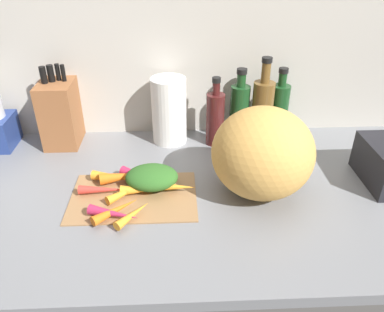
{
  "coord_description": "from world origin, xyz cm",
  "views": [
    {
      "loc": [
        -1.34,
        -91.11,
        64.98
      ],
      "look_at": [
        2.8,
        -0.52,
        11.06
      ],
      "focal_mm": 35.72,
      "sensor_mm": 36.0,
      "label": 1
    }
  ],
  "objects_px": {
    "carrot_7": "(169,187)",
    "paper_towel_roll": "(169,111)",
    "cutting_board": "(134,196)",
    "carrot_2": "(114,214)",
    "carrot_6": "(126,176)",
    "bottle_2": "(262,110)",
    "bottle_1": "(239,112)",
    "carrot_1": "(127,191)",
    "carrot_3": "(104,190)",
    "carrot_8": "(140,190)",
    "bottle_3": "(279,109)",
    "carrot_5": "(140,176)",
    "winter_squash": "(263,153)",
    "knife_block": "(61,112)",
    "carrot_9": "(116,210)",
    "carrot_0": "(116,177)",
    "carrot_4": "(133,214)",
    "bottle_0": "(215,118)"
  },
  "relations": [
    {
      "from": "carrot_7",
      "to": "paper_towel_roll",
      "type": "distance_m",
      "value": 0.34
    },
    {
      "from": "cutting_board",
      "to": "carrot_2",
      "type": "height_order",
      "value": "carrot_2"
    },
    {
      "from": "cutting_board",
      "to": "paper_towel_roll",
      "type": "xyz_separation_m",
      "value": [
        0.1,
        0.33,
        0.11
      ]
    },
    {
      "from": "carrot_6",
      "to": "bottle_2",
      "type": "bearing_deg",
      "value": 28.84
    },
    {
      "from": "cutting_board",
      "to": "bottle_1",
      "type": "bearing_deg",
      "value": 43.91
    },
    {
      "from": "carrot_1",
      "to": "carrot_3",
      "type": "distance_m",
      "value": 0.07
    },
    {
      "from": "carrot_1",
      "to": "carrot_8",
      "type": "xyz_separation_m",
      "value": [
        0.03,
        0.0,
        0.0
      ]
    },
    {
      "from": "cutting_board",
      "to": "bottle_2",
      "type": "distance_m",
      "value": 0.54
    },
    {
      "from": "carrot_8",
      "to": "bottle_3",
      "type": "height_order",
      "value": "bottle_3"
    },
    {
      "from": "carrot_5",
      "to": "winter_squash",
      "type": "relative_size",
      "value": 0.47
    },
    {
      "from": "carrot_2",
      "to": "carrot_6",
      "type": "xyz_separation_m",
      "value": [
        0.01,
        0.17,
        0.0
      ]
    },
    {
      "from": "carrot_1",
      "to": "carrot_2",
      "type": "relative_size",
      "value": 0.96
    },
    {
      "from": "cutting_board",
      "to": "winter_squash",
      "type": "bearing_deg",
      "value": 2.23
    },
    {
      "from": "knife_block",
      "to": "paper_towel_roll",
      "type": "bearing_deg",
      "value": -1.93
    },
    {
      "from": "carrot_9",
      "to": "winter_squash",
      "type": "bearing_deg",
      "value": 13.65
    },
    {
      "from": "carrot_0",
      "to": "paper_towel_roll",
      "type": "distance_m",
      "value": 0.32
    },
    {
      "from": "paper_towel_roll",
      "to": "bottle_2",
      "type": "bearing_deg",
      "value": -3.45
    },
    {
      "from": "winter_squash",
      "to": "bottle_2",
      "type": "relative_size",
      "value": 0.93
    },
    {
      "from": "bottle_1",
      "to": "carrot_4",
      "type": "bearing_deg",
      "value": -127.91
    },
    {
      "from": "carrot_8",
      "to": "knife_block",
      "type": "distance_m",
      "value": 0.46
    },
    {
      "from": "carrot_4",
      "to": "paper_towel_roll",
      "type": "relative_size",
      "value": 0.51
    },
    {
      "from": "bottle_0",
      "to": "carrot_4",
      "type": "bearing_deg",
      "value": -121.46
    },
    {
      "from": "cutting_board",
      "to": "carrot_3",
      "type": "relative_size",
      "value": 2.51
    },
    {
      "from": "carrot_3",
      "to": "winter_squash",
      "type": "distance_m",
      "value": 0.45
    },
    {
      "from": "paper_towel_roll",
      "to": "carrot_9",
      "type": "bearing_deg",
      "value": -108.4
    },
    {
      "from": "cutting_board",
      "to": "carrot_6",
      "type": "distance_m",
      "value": 0.08
    },
    {
      "from": "bottle_0",
      "to": "bottle_2",
      "type": "distance_m",
      "value": 0.16
    },
    {
      "from": "carrot_3",
      "to": "bottle_0",
      "type": "bearing_deg",
      "value": 41.04
    },
    {
      "from": "cutting_board",
      "to": "winter_squash",
      "type": "height_order",
      "value": "winter_squash"
    },
    {
      "from": "carrot_2",
      "to": "bottle_3",
      "type": "distance_m",
      "value": 0.7
    },
    {
      "from": "carrot_1",
      "to": "carrot_8",
      "type": "distance_m",
      "value": 0.03
    },
    {
      "from": "cutting_board",
      "to": "carrot_7",
      "type": "bearing_deg",
      "value": 6.44
    },
    {
      "from": "cutting_board",
      "to": "carrot_3",
      "type": "height_order",
      "value": "carrot_3"
    },
    {
      "from": "carrot_3",
      "to": "bottle_0",
      "type": "distance_m",
      "value": 0.46
    },
    {
      "from": "carrot_7",
      "to": "carrot_6",
      "type": "bearing_deg",
      "value": 155.13
    },
    {
      "from": "carrot_1",
      "to": "bottle_1",
      "type": "bearing_deg",
      "value": 42.54
    },
    {
      "from": "cutting_board",
      "to": "carrot_6",
      "type": "bearing_deg",
      "value": 111.41
    },
    {
      "from": "carrot_6",
      "to": "carrot_9",
      "type": "bearing_deg",
      "value": -93.82
    },
    {
      "from": "knife_block",
      "to": "bottle_0",
      "type": "height_order",
      "value": "knife_block"
    },
    {
      "from": "carrot_2",
      "to": "carrot_6",
      "type": "bearing_deg",
      "value": 85.05
    },
    {
      "from": "carrot_0",
      "to": "paper_towel_roll",
      "type": "relative_size",
      "value": 0.65
    },
    {
      "from": "carrot_2",
      "to": "bottle_1",
      "type": "distance_m",
      "value": 0.58
    },
    {
      "from": "carrot_0",
      "to": "knife_block",
      "type": "bearing_deg",
      "value": 127.62
    },
    {
      "from": "carrot_1",
      "to": "winter_squash",
      "type": "height_order",
      "value": "winter_squash"
    },
    {
      "from": "carrot_3",
      "to": "winter_squash",
      "type": "relative_size",
      "value": 0.5
    },
    {
      "from": "carrot_2",
      "to": "carrot_4",
      "type": "distance_m",
      "value": 0.05
    },
    {
      "from": "carrot_3",
      "to": "bottle_0",
      "type": "height_order",
      "value": "bottle_0"
    },
    {
      "from": "carrot_0",
      "to": "bottle_2",
      "type": "distance_m",
      "value": 0.54
    },
    {
      "from": "carrot_6",
      "to": "bottle_3",
      "type": "xyz_separation_m",
      "value": [
        0.52,
        0.29,
        0.08
      ]
    },
    {
      "from": "carrot_9",
      "to": "carrot_6",
      "type": "bearing_deg",
      "value": 86.18
    }
  ]
}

